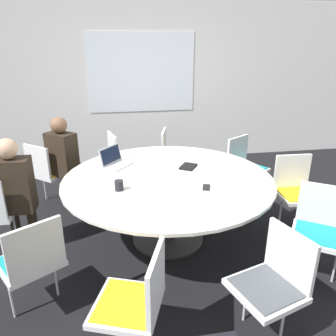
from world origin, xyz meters
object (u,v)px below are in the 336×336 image
at_px(chair_3, 137,298).
at_px(chair_6, 296,187).
at_px(cell_phone, 206,187).
at_px(chair_8, 172,153).
at_px(person_1, 14,187).
at_px(coffee_cup, 119,185).
at_px(chair_9, 122,157).
at_px(chair_2, 32,258).
at_px(spiral_notebook, 188,167).
at_px(person_0, 63,156).
at_px(chair_7, 244,163).
at_px(chair_5, 319,225).
at_px(chair_4, 274,279).
at_px(laptop, 115,161).
at_px(chair_0, 47,169).

distance_m(chair_3, chair_6, 2.38).
bearing_deg(cell_phone, chair_8, 90.17).
bearing_deg(cell_phone, person_1, 167.38).
bearing_deg(coffee_cup, chair_9, 87.33).
relative_size(chair_3, chair_6, 1.00).
bearing_deg(cell_phone, coffee_cup, 174.05).
distance_m(chair_2, spiral_notebook, 1.84).
relative_size(chair_2, person_0, 0.71).
bearing_deg(chair_7, chair_5, 58.72).
bearing_deg(chair_4, cell_phone, -7.33).
height_order(chair_5, cell_phone, chair_5).
xyz_separation_m(chair_3, cell_phone, (0.76, 1.08, 0.24)).
distance_m(laptop, cell_phone, 1.14).
bearing_deg(coffee_cup, chair_6, 7.20).
bearing_deg(chair_9, chair_2, -33.08).
height_order(coffee_cup, cell_phone, coffee_cup).
bearing_deg(coffee_cup, chair_7, 32.65).
bearing_deg(chair_5, chair_6, -70.94).
distance_m(chair_4, person_0, 2.90).
distance_m(person_1, laptop, 1.06).
xyz_separation_m(chair_7, person_1, (-2.72, -0.76, 0.20)).
xyz_separation_m(laptop, coffee_cup, (0.03, -0.68, -0.01)).
bearing_deg(chair_6, chair_8, -48.74).
xyz_separation_m(chair_9, person_1, (-1.10, -1.31, 0.20)).
distance_m(chair_4, chair_5, 0.94).
distance_m(chair_4, chair_7, 2.33).
xyz_separation_m(chair_3, chair_8, (0.75, 2.83, 0.00)).
height_order(chair_4, chair_9, same).
distance_m(chair_5, person_1, 2.91).
xyz_separation_m(chair_8, chair_9, (-0.74, -0.03, 0.00)).
bearing_deg(chair_8, chair_3, 0.01).
bearing_deg(person_0, chair_8, 56.56).
relative_size(chair_9, person_0, 0.71).
xyz_separation_m(chair_7, cell_phone, (-0.88, -1.17, 0.24)).
xyz_separation_m(chair_6, laptop, (-2.00, 0.43, 0.29)).
bearing_deg(chair_3, chair_6, -33.35).
relative_size(chair_7, chair_9, 1.00).
relative_size(spiral_notebook, coffee_cup, 2.67).
bearing_deg(chair_8, person_1, -38.88).
xyz_separation_m(chair_5, chair_6, (0.23, 0.80, 0.00)).
xyz_separation_m(person_0, spiral_notebook, (1.43, -0.75, 0.05)).
bearing_deg(chair_4, coffee_cup, 23.98).
xyz_separation_m(chair_3, chair_9, (0.01, 2.80, 0.00)).
distance_m(chair_2, chair_6, 2.80).
bearing_deg(chair_8, chair_2, -18.47).
xyz_separation_m(chair_0, chair_7, (2.60, -0.22, 0.00)).
bearing_deg(cell_phone, laptop, 138.04).
height_order(chair_0, chair_3, same).
distance_m(spiral_notebook, coffee_cup, 0.91).
height_order(chair_9, person_0, person_0).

